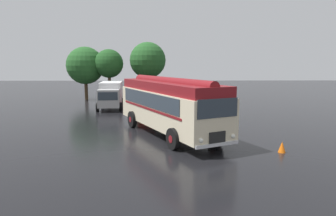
# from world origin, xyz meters

# --- Properties ---
(ground_plane) EXTENTS (120.00, 120.00, 0.00)m
(ground_plane) POSITION_xyz_m (0.00, 0.00, 0.00)
(ground_plane) COLOR black
(vintage_bus) EXTENTS (6.55, 10.16, 3.49)m
(vintage_bus) POSITION_xyz_m (-0.82, -0.46, 1.89)
(vintage_bus) COLOR beige
(vintage_bus) RESTS_ON ground
(car_near_left) EXTENTS (2.24, 4.33, 1.66)m
(car_near_left) POSITION_xyz_m (-2.90, 11.13, 0.85)
(car_near_left) COLOR maroon
(car_near_left) RESTS_ON ground
(car_mid_left) EXTENTS (2.17, 4.30, 1.66)m
(car_mid_left) POSITION_xyz_m (-0.41, 10.90, 0.85)
(car_mid_left) COLOR #4C5156
(car_mid_left) RESTS_ON ground
(box_van) EXTENTS (2.66, 5.90, 2.50)m
(box_van) POSITION_xyz_m (-6.20, 10.75, 1.36)
(box_van) COLOR silver
(box_van) RESTS_ON ground
(tree_far_left) EXTENTS (4.46, 4.46, 6.33)m
(tree_far_left) POSITION_xyz_m (-10.28, 18.00, 4.07)
(tree_far_left) COLOR #4C3823
(tree_far_left) RESTS_ON ground
(tree_left_of_centre) EXTENTS (3.35, 3.35, 6.00)m
(tree_left_of_centre) POSITION_xyz_m (-7.46, 17.28, 4.30)
(tree_left_of_centre) COLOR #4C3823
(tree_left_of_centre) RESTS_ON ground
(tree_centre) EXTENTS (4.33, 4.33, 6.89)m
(tree_centre) POSITION_xyz_m (-2.82, 18.08, 4.76)
(tree_centre) COLOR #4C3823
(tree_centre) RESTS_ON ground
(traffic_cone) EXTENTS (0.36, 0.36, 0.55)m
(traffic_cone) POSITION_xyz_m (4.60, -4.42, 0.28)
(traffic_cone) COLOR orange
(traffic_cone) RESTS_ON ground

